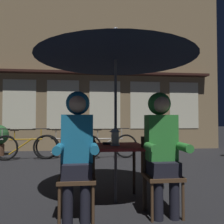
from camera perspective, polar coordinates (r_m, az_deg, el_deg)
ground_plane at (r=3.19m, az=0.92°, el=-21.63°), size 60.00×60.00×0.00m
cafe_table at (r=3.03m, az=0.91°, el=-10.21°), size 0.72×0.72×0.74m
patio_umbrella at (r=3.16m, az=0.90°, el=16.22°), size 2.10×2.10×2.31m
lantern at (r=2.98m, az=0.74°, el=-6.04°), size 0.11×0.11×0.23m
chair_left at (r=2.68m, az=-8.64°, el=-14.56°), size 0.40×0.40×0.87m
chair_right at (r=2.81m, az=11.96°, el=-13.93°), size 0.40×0.40×0.87m
person_left_hooded at (r=2.56m, az=-8.66°, el=-7.03°), size 0.45×0.56×1.40m
person_right_hooded at (r=2.70m, az=12.29°, el=-6.75°), size 0.45×0.56×1.40m
shopfront_building at (r=8.61m, az=-6.90°, el=11.65°), size 10.00×0.93×6.20m
bicycle_second at (r=6.56m, az=-20.79°, el=-8.14°), size 1.68×0.24×0.84m
bicycle_third at (r=6.48m, az=-11.38°, el=-8.31°), size 1.68×0.15×0.84m
bicycle_fourth at (r=6.37m, az=-1.04°, el=-8.46°), size 1.68×0.16×0.84m
book at (r=3.14m, az=-0.49°, el=-7.84°), size 0.21×0.15×0.02m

